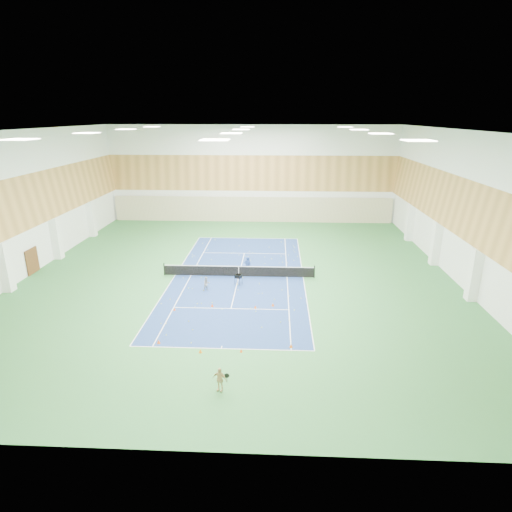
{
  "coord_description": "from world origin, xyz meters",
  "views": [
    {
      "loc": [
        3.13,
        -33.95,
        13.11
      ],
      "look_at": [
        1.49,
        -0.42,
        2.0
      ],
      "focal_mm": 30.0,
      "sensor_mm": 36.0,
      "label": 1
    }
  ],
  "objects_px": {
    "coach": "(247,265)",
    "child_apron": "(220,379)",
    "ball_cart": "(238,280)",
    "child_court": "(207,284)",
    "tennis_net": "(239,270)"
  },
  "relations": [
    {
      "from": "ball_cart",
      "to": "child_court",
      "type": "bearing_deg",
      "value": -126.03
    },
    {
      "from": "coach",
      "to": "ball_cart",
      "type": "height_order",
      "value": "coach"
    },
    {
      "from": "child_court",
      "to": "child_apron",
      "type": "xyz_separation_m",
      "value": [
        2.67,
        -12.65,
        0.08
      ]
    },
    {
      "from": "child_court",
      "to": "ball_cart",
      "type": "relative_size",
      "value": 1.29
    },
    {
      "from": "tennis_net",
      "to": "child_apron",
      "type": "distance_m",
      "value": 15.88
    },
    {
      "from": "coach",
      "to": "child_apron",
      "type": "height_order",
      "value": "coach"
    },
    {
      "from": "child_apron",
      "to": "ball_cart",
      "type": "xyz_separation_m",
      "value": [
        -0.3,
        14.03,
        -0.2
      ]
    },
    {
      "from": "child_court",
      "to": "tennis_net",
      "type": "bearing_deg",
      "value": 23.4
    },
    {
      "from": "tennis_net",
      "to": "child_court",
      "type": "height_order",
      "value": "child_court"
    },
    {
      "from": "tennis_net",
      "to": "child_apron",
      "type": "bearing_deg",
      "value": -88.42
    },
    {
      "from": "tennis_net",
      "to": "ball_cart",
      "type": "relative_size",
      "value": 14.47
    },
    {
      "from": "tennis_net",
      "to": "ball_cart",
      "type": "distance_m",
      "value": 1.85
    },
    {
      "from": "coach",
      "to": "child_apron",
      "type": "bearing_deg",
      "value": 70.86
    },
    {
      "from": "tennis_net",
      "to": "ball_cart",
      "type": "xyz_separation_m",
      "value": [
        0.14,
        -1.84,
        -0.11
      ]
    },
    {
      "from": "ball_cart",
      "to": "tennis_net",
      "type": "bearing_deg",
      "value": 118.08
    }
  ]
}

